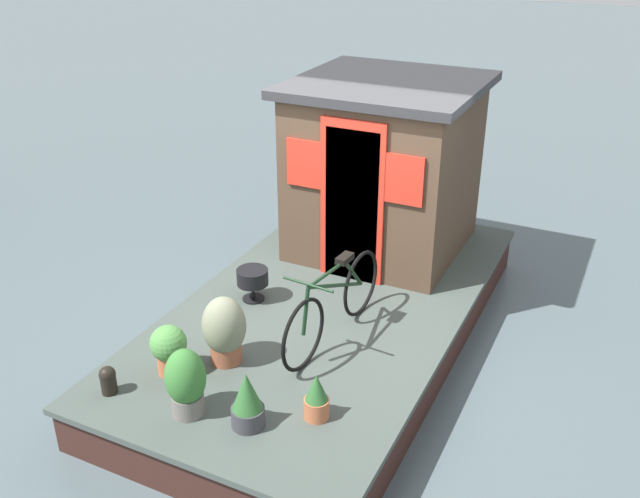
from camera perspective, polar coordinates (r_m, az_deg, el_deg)
ground_plane at (r=7.64m, az=0.66°, el=-7.36°), size 60.00×60.00×0.00m
houseboat_deck at (r=7.51m, az=0.67°, el=-5.83°), size 5.21×2.74×0.48m
houseboat_cabin at (r=8.20m, az=5.23°, el=6.67°), size 2.03×2.02×2.00m
bicycle at (r=6.60m, az=1.14°, el=-4.45°), size 1.75×0.50×0.81m
potted_plant_lavender at (r=6.36m, az=-7.74°, el=-6.46°), size 0.40×0.40×0.65m
potted_plant_geranium at (r=5.68m, az=-5.91°, el=-12.13°), size 0.27×0.27×0.50m
potted_plant_sage at (r=5.83m, az=-10.80°, el=-10.53°), size 0.33×0.33×0.61m
potted_plant_mint at (r=5.75m, az=-0.28°, el=-11.90°), size 0.21×0.21×0.42m
potted_plant_ivy at (r=6.35m, az=-12.12°, el=-7.82°), size 0.33×0.33×0.47m
charcoal_grill at (r=7.33m, az=-5.48°, el=-2.37°), size 0.33×0.33×0.35m
mooring_bollard at (r=6.30m, az=-16.76°, el=-10.05°), size 0.14×0.14×0.26m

